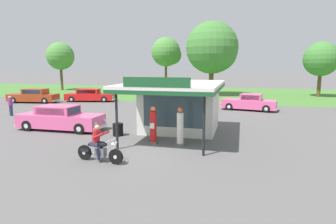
% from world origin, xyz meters
% --- Properties ---
extents(ground_plane, '(300.00, 300.00, 0.00)m').
position_xyz_m(ground_plane, '(0.00, 0.00, 0.00)').
color(ground_plane, '#5B5959').
extents(grass_verge_strip, '(120.00, 24.00, 0.01)m').
position_xyz_m(grass_verge_strip, '(0.00, 30.00, 0.00)').
color(grass_verge_strip, '#477A33').
rests_on(grass_verge_strip, ground).
extents(service_station_kiosk, '(5.06, 7.30, 3.49)m').
position_xyz_m(service_station_kiosk, '(0.62, 4.35, 1.74)').
color(service_station_kiosk, silver).
rests_on(service_station_kiosk, ground).
extents(gas_pump_nearside, '(0.44, 0.44, 1.93)m').
position_xyz_m(gas_pump_nearside, '(-0.09, 1.34, 0.88)').
color(gas_pump_nearside, slate).
rests_on(gas_pump_nearside, ground).
extents(gas_pump_offside, '(0.44, 0.44, 1.94)m').
position_xyz_m(gas_pump_offside, '(1.33, 1.34, 0.89)').
color(gas_pump_offside, slate).
rests_on(gas_pump_offside, ground).
extents(motorcycle_with_rider, '(2.19, 0.70, 1.58)m').
position_xyz_m(motorcycle_with_rider, '(-1.41, -1.98, 0.65)').
color(motorcycle_with_rider, black).
rests_on(motorcycle_with_rider, ground).
extents(featured_classic_sedan, '(5.55, 1.97, 1.53)m').
position_xyz_m(featured_classic_sedan, '(-6.72, 2.96, 0.71)').
color(featured_classic_sedan, '#E55993').
rests_on(featured_classic_sedan, ground).
extents(parked_car_back_row_centre_left, '(5.13, 2.64, 1.49)m').
position_xyz_m(parked_car_back_row_centre_left, '(4.96, 14.34, 0.67)').
color(parked_car_back_row_centre_left, '#E55993').
rests_on(parked_car_back_row_centre_left, ground).
extents(parked_car_second_row_spare, '(5.52, 2.73, 1.55)m').
position_xyz_m(parked_car_second_row_spare, '(-1.44, 17.01, 0.72)').
color(parked_car_second_row_spare, '#7AC6D1').
rests_on(parked_car_second_row_spare, ground).
extents(parked_car_back_row_far_right, '(5.78, 2.97, 1.43)m').
position_xyz_m(parked_car_back_row_far_right, '(-12.47, 16.56, 0.66)').
color(parked_car_back_row_far_right, red).
rests_on(parked_car_back_row_far_right, ground).
extents(parked_car_back_row_far_left, '(5.64, 2.48, 1.52)m').
position_xyz_m(parked_car_back_row_far_left, '(-17.88, 14.01, 0.71)').
color(parked_car_back_row_far_left, '#993819').
rests_on(parked_car_back_row_far_left, ground).
extents(bystander_strolling_foreground, '(0.34, 0.34, 1.61)m').
position_xyz_m(bystander_strolling_foreground, '(-13.75, 6.42, 0.85)').
color(bystander_strolling_foreground, '#2D3351').
rests_on(bystander_strolling_foreground, ground).
extents(tree_oak_far_right, '(4.41, 4.41, 7.10)m').
position_xyz_m(tree_oak_far_right, '(14.02, 28.59, 4.87)').
color(tree_oak_far_right, brown).
rests_on(tree_oak_far_right, ground).
extents(tree_oak_left, '(4.65, 4.53, 8.44)m').
position_xyz_m(tree_oak_left, '(-7.22, 31.32, 6.05)').
color(tree_oak_left, brown).
rests_on(tree_oak_left, ground).
extents(tree_oak_far_left, '(4.53, 4.53, 7.90)m').
position_xyz_m(tree_oak_far_left, '(-25.21, 29.61, 5.52)').
color(tree_oak_far_left, brown).
rests_on(tree_oak_far_left, ground).
extents(tree_oak_distant_spare, '(7.02, 7.02, 9.95)m').
position_xyz_m(tree_oak_distant_spare, '(0.38, 26.90, 6.25)').
color(tree_oak_distant_spare, brown).
rests_on(tree_oak_distant_spare, ground).
extents(spare_tire_stack, '(0.60, 0.60, 0.72)m').
position_xyz_m(spare_tire_stack, '(-2.56, 2.41, 0.36)').
color(spare_tire_stack, black).
rests_on(spare_tire_stack, ground).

